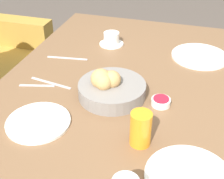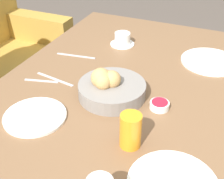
{
  "view_description": "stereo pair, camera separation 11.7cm",
  "coord_description": "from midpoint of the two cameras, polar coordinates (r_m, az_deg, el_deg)",
  "views": [
    {
      "loc": [
        -1.0,
        -0.22,
        1.45
      ],
      "look_at": [
        -0.06,
        0.06,
        0.8
      ],
      "focal_mm": 50.0,
      "sensor_mm": 36.0,
      "label": 1
    },
    {
      "loc": [
        -0.96,
        -0.33,
        1.45
      ],
      "look_at": [
        -0.06,
        0.06,
        0.8
      ],
      "focal_mm": 50.0,
      "sensor_mm": 36.0,
      "label": 2
    }
  ],
  "objects": [
    {
      "name": "knife_silver",
      "position": [
        1.47,
        -4.34,
        6.09
      ],
      "size": [
        0.04,
        0.19,
        0.0
      ],
      "color": "#B7B7BC",
      "rests_on": "dining_table"
    },
    {
      "name": "plate_near_right",
      "position": [
        1.5,
        19.69,
        4.81
      ],
      "size": [
        0.26,
        0.26,
        0.01
      ],
      "color": "white",
      "rests_on": "dining_table"
    },
    {
      "name": "juice_glass",
      "position": [
        0.95,
        6.97,
        -7.61
      ],
      "size": [
        0.07,
        0.07,
        0.11
      ],
      "color": "orange",
      "rests_on": "dining_table"
    },
    {
      "name": "coffee_cup",
      "position": [
        1.57,
        4.08,
        9.06
      ],
      "size": [
        0.12,
        0.12,
        0.06
      ],
      "color": "white",
      "rests_on": "dining_table"
    },
    {
      "name": "dining_table",
      "position": [
        1.27,
        6.21,
        -3.58
      ],
      "size": [
        1.48,
        1.07,
        0.77
      ],
      "color": "brown",
      "rests_on": "ground_plane"
    },
    {
      "name": "jam_bowl_berry",
      "position": [
        1.14,
        11.6,
        -2.91
      ],
      "size": [
        0.07,
        0.07,
        0.03
      ],
      "color": "white",
      "rests_on": "dining_table"
    },
    {
      "name": "spoon_coffee",
      "position": [
        1.29,
        -10.3,
        1.49
      ],
      "size": [
        0.05,
        0.14,
        0.0
      ],
      "color": "#B7B7BC",
      "rests_on": "dining_table"
    },
    {
      "name": "fork_silver",
      "position": [
        1.3,
        -7.87,
        1.8
      ],
      "size": [
        0.04,
        0.19,
        0.0
      ],
      "color": "#B7B7BC",
      "rests_on": "dining_table"
    },
    {
      "name": "plate_far_center",
      "position": [
        1.1,
        -10.97,
        -4.95
      ],
      "size": [
        0.22,
        0.22,
        0.01
      ],
      "color": "white",
      "rests_on": "dining_table"
    },
    {
      "name": "bread_basket",
      "position": [
        1.16,
        2.56,
        0.32
      ],
      "size": [
        0.25,
        0.25,
        0.12
      ],
      "color": "gray",
      "rests_on": "dining_table"
    }
  ]
}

